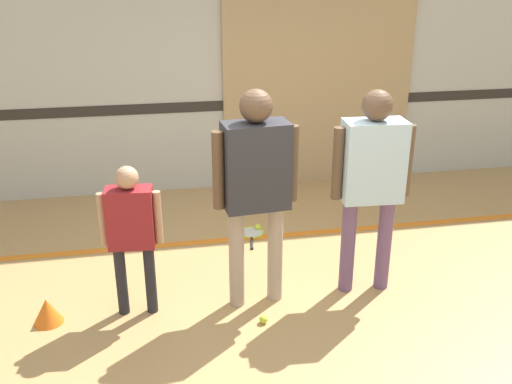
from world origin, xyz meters
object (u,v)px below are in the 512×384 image
object	(u,v)px
person_student_right	(372,172)
racket_spare_on_floor	(252,234)
tennis_ball_near_instructor	(264,319)
training_cone	(47,311)
tennis_ball_by_spare_racket	(258,227)
person_instructor	(256,177)
person_student_left	(131,225)

from	to	relation	value
person_student_right	racket_spare_on_floor	distance (m)	1.76
tennis_ball_near_instructor	training_cone	bearing A→B (deg)	169.08
tennis_ball_by_spare_racket	training_cone	world-z (taller)	training_cone
person_instructor	person_student_right	distance (m)	0.94
tennis_ball_by_spare_racket	person_instructor	bearing A→B (deg)	-101.44
tennis_ball_by_spare_racket	person_student_left	bearing A→B (deg)	-133.25
racket_spare_on_floor	person_student_right	bearing A→B (deg)	42.08
person_student_left	tennis_ball_by_spare_racket	bearing A→B (deg)	51.99
training_cone	person_student_left	bearing A→B (deg)	1.90
racket_spare_on_floor	person_instructor	bearing A→B (deg)	1.08
person_instructor	racket_spare_on_floor	size ratio (longest dim) A/B	3.41
tennis_ball_by_spare_racket	person_student_right	bearing A→B (deg)	-62.31
person_instructor	training_cone	size ratio (longest dim) A/B	7.69
person_student_left	person_student_right	size ratio (longest dim) A/B	0.72
person_student_left	person_student_right	xyz separation A→B (m)	(1.90, 0.01, 0.30)
racket_spare_on_floor	training_cone	bearing A→B (deg)	-46.49
racket_spare_on_floor	tennis_ball_near_instructor	world-z (taller)	tennis_ball_near_instructor
person_student_left	racket_spare_on_floor	xyz separation A→B (m)	(1.14, 1.20, -0.75)
person_instructor	racket_spare_on_floor	world-z (taller)	person_instructor
person_student_right	person_student_left	bearing A→B (deg)	3.80
person_student_left	tennis_ball_near_instructor	world-z (taller)	person_student_left
person_instructor	person_student_left	world-z (taller)	person_instructor
tennis_ball_near_instructor	tennis_ball_by_spare_racket	xyz separation A→B (m)	(0.27, 1.64, 0.00)
person_instructor	racket_spare_on_floor	distance (m)	1.64
person_instructor	tennis_ball_near_instructor	size ratio (longest dim) A/B	26.72
person_student_left	tennis_ball_by_spare_racket	xyz separation A→B (m)	(1.22, 1.30, -0.73)
person_student_right	tennis_ball_near_instructor	bearing A→B (deg)	23.88
person_instructor	tennis_ball_near_instructor	distance (m)	1.11
person_student_right	tennis_ball_by_spare_racket	bearing A→B (deg)	-58.86
person_student_left	tennis_ball_near_instructor	bearing A→B (deg)	-14.34
person_student_left	racket_spare_on_floor	size ratio (longest dim) A/B	2.38
tennis_ball_near_instructor	racket_spare_on_floor	bearing A→B (deg)	83.18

